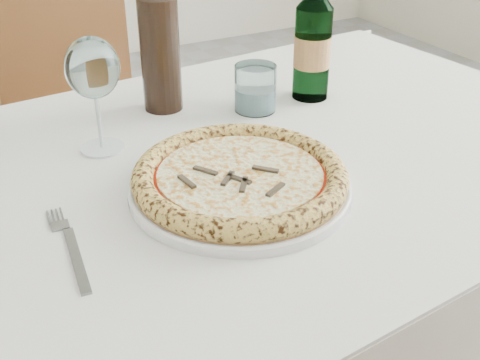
{
  "coord_description": "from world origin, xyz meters",
  "views": [
    {
      "loc": [
        -0.47,
        -0.63,
        1.22
      ],
      "look_at": [
        -0.11,
        0.05,
        0.78
      ],
      "focal_mm": 45.0,
      "sensor_mm": 36.0,
      "label": 1
    }
  ],
  "objects_px": {
    "chair_far": "(80,114)",
    "wine_glass": "(93,70)",
    "dining_table": "(212,209)",
    "beer_bottle": "(313,43)",
    "wine_bottle": "(160,43)",
    "plate": "(240,187)",
    "pizza": "(240,176)",
    "tumbler": "(255,91)"
  },
  "relations": [
    {
      "from": "wine_glass",
      "to": "wine_bottle",
      "type": "distance_m",
      "value": 0.19
    },
    {
      "from": "wine_glass",
      "to": "beer_bottle",
      "type": "relative_size",
      "value": 0.69
    },
    {
      "from": "dining_table",
      "to": "wine_bottle",
      "type": "relative_size",
      "value": 5.08
    },
    {
      "from": "chair_far",
      "to": "plate",
      "type": "distance_m",
      "value": 0.94
    },
    {
      "from": "plate",
      "to": "wine_bottle",
      "type": "relative_size",
      "value": 1.09
    },
    {
      "from": "plate",
      "to": "wine_glass",
      "type": "height_order",
      "value": "wine_glass"
    },
    {
      "from": "tumbler",
      "to": "wine_bottle",
      "type": "xyz_separation_m",
      "value": [
        -0.15,
        0.09,
        0.09
      ]
    },
    {
      "from": "pizza",
      "to": "tumbler",
      "type": "xyz_separation_m",
      "value": [
        0.17,
        0.26,
        0.01
      ]
    },
    {
      "from": "wine_bottle",
      "to": "pizza",
      "type": "bearing_deg",
      "value": -93.19
    },
    {
      "from": "chair_far",
      "to": "wine_glass",
      "type": "height_order",
      "value": "wine_glass"
    },
    {
      "from": "beer_bottle",
      "to": "wine_bottle",
      "type": "xyz_separation_m",
      "value": [
        -0.28,
        0.09,
        0.02
      ]
    },
    {
      "from": "dining_table",
      "to": "wine_bottle",
      "type": "distance_m",
      "value": 0.33
    },
    {
      "from": "wine_glass",
      "to": "chair_far",
      "type": "bearing_deg",
      "value": 80.13
    },
    {
      "from": "pizza",
      "to": "chair_far",
      "type": "bearing_deg",
      "value": 91.27
    },
    {
      "from": "wine_glass",
      "to": "plate",
      "type": "bearing_deg",
      "value": -59.39
    },
    {
      "from": "pizza",
      "to": "wine_bottle",
      "type": "xyz_separation_m",
      "value": [
        0.02,
        0.35,
        0.1
      ]
    },
    {
      "from": "tumbler",
      "to": "pizza",
      "type": "bearing_deg",
      "value": -123.75
    },
    {
      "from": "wine_bottle",
      "to": "plate",
      "type": "bearing_deg",
      "value": -93.18
    },
    {
      "from": "wine_bottle",
      "to": "tumbler",
      "type": "bearing_deg",
      "value": -31.36
    },
    {
      "from": "dining_table",
      "to": "chair_far",
      "type": "distance_m",
      "value": 0.83
    },
    {
      "from": "beer_bottle",
      "to": "wine_bottle",
      "type": "distance_m",
      "value": 0.3
    },
    {
      "from": "plate",
      "to": "beer_bottle",
      "type": "distance_m",
      "value": 0.41
    },
    {
      "from": "dining_table",
      "to": "wine_bottle",
      "type": "xyz_separation_m",
      "value": [
        0.02,
        0.25,
        0.22
      ]
    },
    {
      "from": "dining_table",
      "to": "beer_bottle",
      "type": "bearing_deg",
      "value": 28.24
    },
    {
      "from": "plate",
      "to": "pizza",
      "type": "relative_size",
      "value": 1.04
    },
    {
      "from": "pizza",
      "to": "wine_glass",
      "type": "xyz_separation_m",
      "value": [
        -0.14,
        0.23,
        0.11
      ]
    },
    {
      "from": "wine_glass",
      "to": "pizza",
      "type": "bearing_deg",
      "value": -59.39
    },
    {
      "from": "pizza",
      "to": "beer_bottle",
      "type": "distance_m",
      "value": 0.41
    },
    {
      "from": "chair_far",
      "to": "wine_glass",
      "type": "xyz_separation_m",
      "value": [
        -0.12,
        -0.68,
        0.36
      ]
    },
    {
      "from": "tumbler",
      "to": "beer_bottle",
      "type": "height_order",
      "value": "beer_bottle"
    },
    {
      "from": "chair_far",
      "to": "pizza",
      "type": "xyz_separation_m",
      "value": [
        0.02,
        -0.91,
        0.25
      ]
    },
    {
      "from": "dining_table",
      "to": "wine_glass",
      "type": "xyz_separation_m",
      "value": [
        -0.14,
        0.13,
        0.23
      ]
    },
    {
      "from": "dining_table",
      "to": "wine_glass",
      "type": "distance_m",
      "value": 0.3
    },
    {
      "from": "plate",
      "to": "tumbler",
      "type": "xyz_separation_m",
      "value": [
        0.17,
        0.26,
        0.03
      ]
    },
    {
      "from": "plate",
      "to": "tumbler",
      "type": "distance_m",
      "value": 0.31
    },
    {
      "from": "wine_bottle",
      "to": "wine_glass",
      "type": "bearing_deg",
      "value": -144.17
    },
    {
      "from": "plate",
      "to": "wine_glass",
      "type": "xyz_separation_m",
      "value": [
        -0.14,
        0.23,
        0.13
      ]
    },
    {
      "from": "plate",
      "to": "pizza",
      "type": "distance_m",
      "value": 0.02
    },
    {
      "from": "dining_table",
      "to": "wine_glass",
      "type": "height_order",
      "value": "wine_glass"
    },
    {
      "from": "chair_far",
      "to": "tumbler",
      "type": "xyz_separation_m",
      "value": [
        0.19,
        -0.66,
        0.26
      ]
    },
    {
      "from": "plate",
      "to": "pizza",
      "type": "height_order",
      "value": "pizza"
    },
    {
      "from": "beer_bottle",
      "to": "wine_bottle",
      "type": "relative_size",
      "value": 0.92
    }
  ]
}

